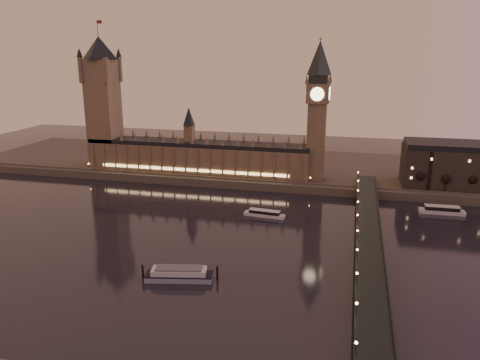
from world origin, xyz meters
name	(u,v)px	position (x,y,z in m)	size (l,w,h in m)	color
ground	(195,240)	(0.00, 0.00, 0.00)	(700.00, 700.00, 0.00)	black
far_embankment	(291,168)	(30.00, 165.00, 3.00)	(560.00, 130.00, 6.00)	#423D35
palace_of_westminster	(197,153)	(-40.12, 120.99, 21.71)	(180.00, 26.62, 52.00)	brown
victoria_tower	(103,95)	(-120.00, 121.00, 65.79)	(31.68, 31.68, 118.00)	brown
big_ben	(318,103)	(53.99, 120.99, 63.95)	(17.68, 17.68, 104.00)	brown
westminster_bridge	(368,247)	(91.61, 0.00, 5.52)	(13.20, 260.00, 15.30)	black
bare_tree_0	(419,176)	(127.04, 109.00, 16.18)	(6.69, 6.69, 13.61)	black
bare_tree_1	(445,178)	(143.73, 109.00, 16.18)	(6.69, 6.69, 13.61)	black
bare_tree_2	(471,180)	(160.43, 109.00, 16.18)	(6.69, 6.69, 13.61)	black
cruise_boat_a	(264,214)	(29.61, 47.05, 1.84)	(26.52, 8.30, 4.17)	silver
cruise_boat_b	(442,210)	(138.94, 79.65, 2.26)	(27.91, 7.56, 5.13)	silver
moored_barge	(179,274)	(8.13, -45.40, 2.73)	(34.50, 14.58, 6.46)	#7E8CA1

